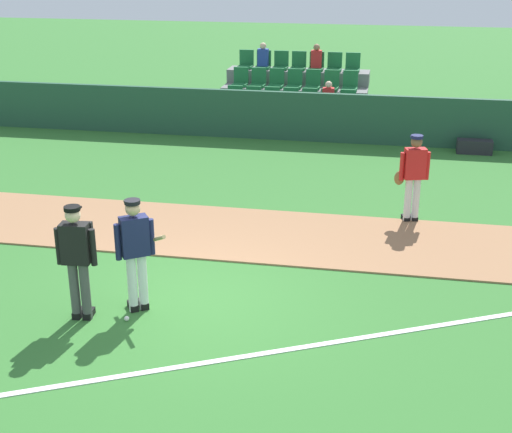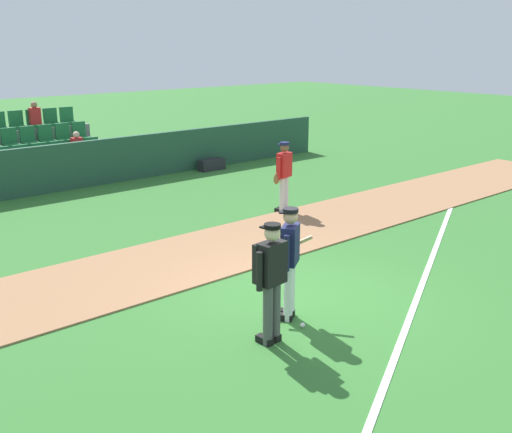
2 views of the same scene
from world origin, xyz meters
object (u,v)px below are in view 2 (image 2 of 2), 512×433
(batter_navy_jersey, at_px, (290,259))
(equipment_bag, at_px, (212,165))
(runner_red_jersey, at_px, (284,174))
(baseball, at_px, (303,325))
(umpire_home_plate, at_px, (271,276))

(batter_navy_jersey, xyz_separation_m, equipment_bag, (5.75, 9.77, -0.79))
(equipment_bag, bearing_deg, runner_red_jersey, -107.85)
(batter_navy_jersey, bearing_deg, baseball, -100.01)
(umpire_home_plate, bearing_deg, batter_navy_jersey, 28.45)
(umpire_home_plate, height_order, runner_red_jersey, same)
(runner_red_jersey, relative_size, equipment_bag, 1.96)
(baseball, relative_size, equipment_bag, 0.08)
(umpire_home_plate, xyz_separation_m, runner_red_jersey, (4.78, 4.86, -0.04))
(runner_red_jersey, relative_size, baseball, 23.78)
(batter_navy_jersey, distance_m, baseball, 1.00)
(runner_red_jersey, height_order, baseball, runner_red_jersey)
(batter_navy_jersey, xyz_separation_m, runner_red_jersey, (4.04, 4.46, -0.01))
(baseball, xyz_separation_m, equipment_bag, (5.82, 10.14, 0.14))
(batter_navy_jersey, relative_size, baseball, 23.78)
(runner_red_jersey, bearing_deg, umpire_home_plate, -134.52)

